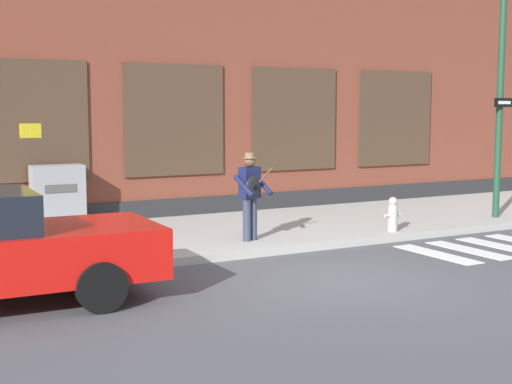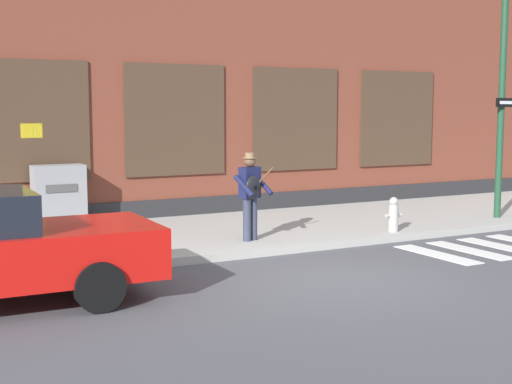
{
  "view_description": "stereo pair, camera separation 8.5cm",
  "coord_description": "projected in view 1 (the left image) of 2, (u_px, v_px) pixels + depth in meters",
  "views": [
    {
      "loc": [
        -6.18,
        -8.72,
        2.56
      ],
      "look_at": [
        -0.13,
        2.35,
        1.12
      ],
      "focal_mm": 50.0,
      "sensor_mm": 36.0,
      "label": 1
    },
    {
      "loc": [
        -6.1,
        -8.76,
        2.56
      ],
      "look_at": [
        -0.13,
        2.35,
        1.12
      ],
      "focal_mm": 50.0,
      "sensor_mm": 36.0,
      "label": 2
    }
  ],
  "objects": [
    {
      "name": "busker",
      "position": [
        251.0,
        191.0,
        13.22
      ],
      "size": [
        0.77,
        0.64,
        1.65
      ],
      "color": "#33384C",
      "rests_on": "sidewalk"
    },
    {
      "name": "ground_plane",
      "position": [
        337.0,
        280.0,
        10.83
      ],
      "size": [
        160.0,
        160.0,
        0.0
      ],
      "primitive_type": "plane",
      "color": "#4C4C51"
    },
    {
      "name": "building_backdrop",
      "position": [
        144.0,
        88.0,
        17.86
      ],
      "size": [
        28.0,
        4.06,
        6.27
      ],
      "color": "brown",
      "rests_on": "ground"
    },
    {
      "name": "sidewalk",
      "position": [
        217.0,
        233.0,
        14.54
      ],
      "size": [
        28.0,
        4.44,
        0.15
      ],
      "color": "#ADAAA3",
      "rests_on": "ground"
    },
    {
      "name": "utility_box",
      "position": [
        58.0,
        197.0,
        14.68
      ],
      "size": [
        1.05,
        0.52,
        1.31
      ],
      "color": "gray",
      "rests_on": "sidewalk"
    },
    {
      "name": "fire_hydrant",
      "position": [
        393.0,
        214.0,
        14.31
      ],
      "size": [
        0.38,
        0.2,
        0.7
      ],
      "color": "#B2ADA8",
      "rests_on": "sidewalk"
    }
  ]
}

